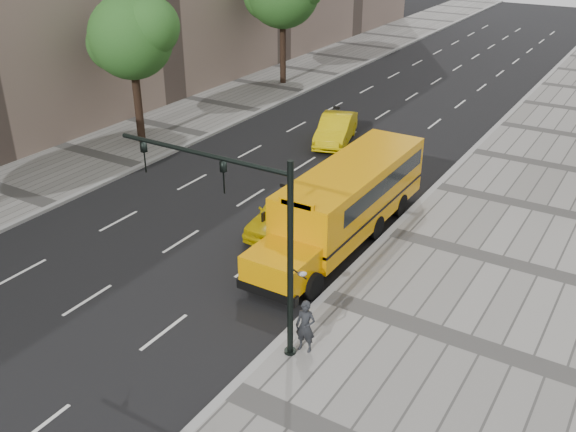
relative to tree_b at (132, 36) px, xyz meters
The scene contains 11 objects.
ground 12.36m from the tree_b, 15.44° to the right, with size 140.00×140.00×0.00m, color black.
sidewalk_museum 23.36m from the tree_b, ahead, with size 12.00×140.00×0.15m, color gray.
sidewalk_far 6.61m from the tree_b, 101.50° to the right, with size 6.00×140.00×0.15m, color gray.
curb_museum 17.68m from the tree_b, ahead, with size 0.30×140.00×0.15m, color gray.
curb_far 7.01m from the tree_b, 49.98° to the right, with size 0.30×140.00×0.15m, color gray.
tree_b is the anchor object (origin of this frame).
school_bus 15.96m from the tree_b, 14.25° to the right, with size 2.96×11.56×3.19m.
taxi_near 14.27m from the tree_b, 20.81° to the right, with size 1.83×4.56×1.55m, color #D3B305.
taxi_far 12.14m from the tree_b, 32.39° to the left, with size 1.69×4.84×1.59m, color #D3B305.
pedestrian 21.35m from the tree_b, 33.40° to the right, with size 0.63×0.41×1.72m, color black.
traffic_signal 19.65m from the tree_b, 37.08° to the right, with size 6.18×0.36×6.40m.
Camera 1 is at (14.72, -22.25, 12.53)m, focal length 40.00 mm.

